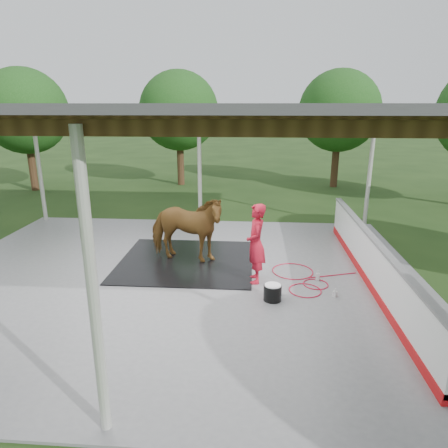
# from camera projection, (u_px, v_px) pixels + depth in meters

# --- Properties ---
(ground) EXTENTS (100.00, 100.00, 0.00)m
(ground) POSITION_uv_depth(u_px,v_px,m) (175.00, 280.00, 9.72)
(ground) COLOR #1E3814
(concrete_slab) EXTENTS (12.00, 10.00, 0.05)m
(concrete_slab) POSITION_uv_depth(u_px,v_px,m) (175.00, 279.00, 9.71)
(concrete_slab) COLOR slate
(concrete_slab) RESTS_ON ground
(pavilion_structure) EXTENTS (12.60, 10.60, 4.05)m
(pavilion_structure) POSITION_uv_depth(u_px,v_px,m) (169.00, 111.00, 8.58)
(pavilion_structure) COLOR beige
(pavilion_structure) RESTS_ON ground
(dasher_board) EXTENTS (0.16, 8.00, 1.15)m
(dasher_board) POSITION_uv_depth(u_px,v_px,m) (371.00, 262.00, 9.22)
(dasher_board) COLOR red
(dasher_board) RESTS_ON concrete_slab
(tree_belt) EXTENTS (28.00, 28.00, 5.80)m
(tree_belt) POSITION_uv_depth(u_px,v_px,m) (190.00, 118.00, 9.47)
(tree_belt) COLOR #382314
(tree_belt) RESTS_ON ground
(rubber_mat) EXTENTS (3.52, 3.30, 0.03)m
(rubber_mat) POSITION_uv_depth(u_px,v_px,m) (187.00, 261.00, 10.72)
(rubber_mat) COLOR black
(rubber_mat) RESTS_ON concrete_slab
(horse) EXTENTS (2.29, 1.38, 1.80)m
(horse) POSITION_uv_depth(u_px,v_px,m) (186.00, 228.00, 10.46)
(horse) COLOR brown
(horse) RESTS_ON rubber_mat
(handler) EXTENTS (0.51, 0.73, 1.89)m
(handler) POSITION_uv_depth(u_px,v_px,m) (256.00, 244.00, 9.26)
(handler) COLOR #B71328
(handler) RESTS_ON concrete_slab
(wash_bucket) EXTENTS (0.39, 0.39, 0.36)m
(wash_bucket) POSITION_uv_depth(u_px,v_px,m) (273.00, 292.00, 8.55)
(wash_bucket) COLOR black
(wash_bucket) RESTS_ON concrete_slab
(soap_bottle_a) EXTENTS (0.11, 0.11, 0.26)m
(soap_bottle_a) POSITION_uv_depth(u_px,v_px,m) (318.00, 275.00, 9.52)
(soap_bottle_a) COLOR silver
(soap_bottle_a) RESTS_ON concrete_slab
(soap_bottle_b) EXTENTS (0.12, 0.12, 0.19)m
(soap_bottle_b) POSITION_uv_depth(u_px,v_px,m) (335.00, 292.00, 8.73)
(soap_bottle_b) COLOR #338CD8
(soap_bottle_b) RESTS_ON concrete_slab
(hose_coil) EXTENTS (2.08, 1.96, 0.02)m
(hose_coil) POSITION_uv_depth(u_px,v_px,m) (300.00, 278.00, 9.64)
(hose_coil) COLOR red
(hose_coil) RESTS_ON concrete_slab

